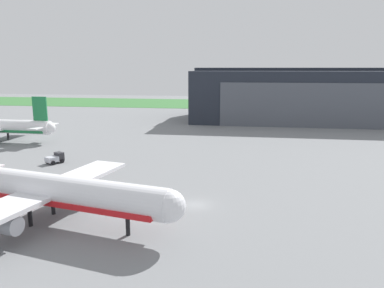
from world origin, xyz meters
TOP-DOWN VIEW (x-y plane):
  - ground_plane at (0.00, 0.00)m, footprint 440.00×440.00m
  - grass_field_strip at (0.00, 162.32)m, footprint 440.00×56.00m
  - maintenance_hangar at (34.19, 99.56)m, footprint 96.72×40.23m
  - airliner_near_left at (-18.63, -9.27)m, footprint 38.57×33.23m
  - pushback_tractor at (-34.19, 20.37)m, footprint 3.80×4.22m

SIDE VIEW (x-z plane):
  - ground_plane at x=0.00m, z-range 0.00..0.00m
  - grass_field_strip at x=0.00m, z-range 0.00..0.08m
  - pushback_tractor at x=-34.19m, z-range 0.00..2.28m
  - airliner_near_left at x=-18.63m, z-range -2.42..11.41m
  - maintenance_hangar at x=34.19m, z-range -0.46..20.22m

